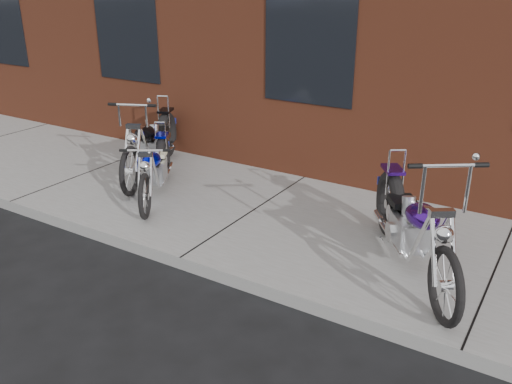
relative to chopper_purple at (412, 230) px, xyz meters
The scene contains 5 objects.
ground 2.54m from the chopper_purple, 153.53° to the right, with size 120.00×120.00×0.00m, color black.
sidewalk 2.30m from the chopper_purple, 169.69° to the left, with size 22.00×3.00×0.15m, color gray.
chopper_purple is the anchor object (origin of this frame).
chopper_blue 3.65m from the chopper_purple, behind, with size 1.17×1.81×0.90m.
chopper_third 4.39m from the chopper_purple, 169.24° to the left, with size 1.08×2.30×1.25m.
Camera 1 is at (3.49, -4.02, 3.06)m, focal length 38.00 mm.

